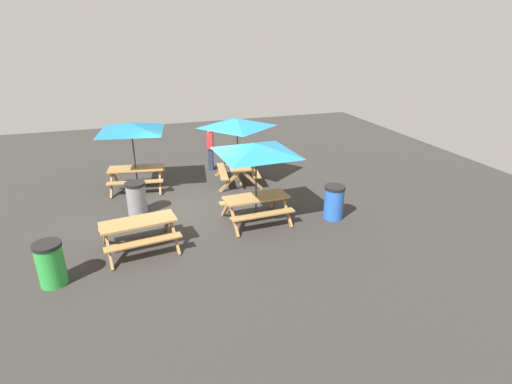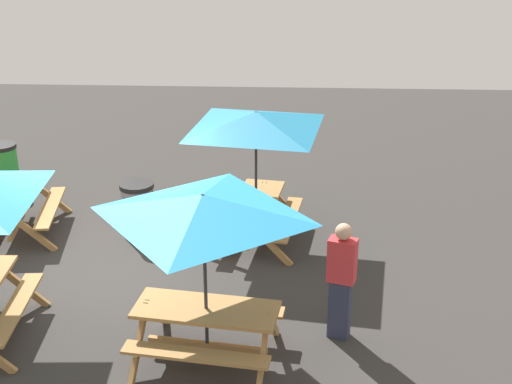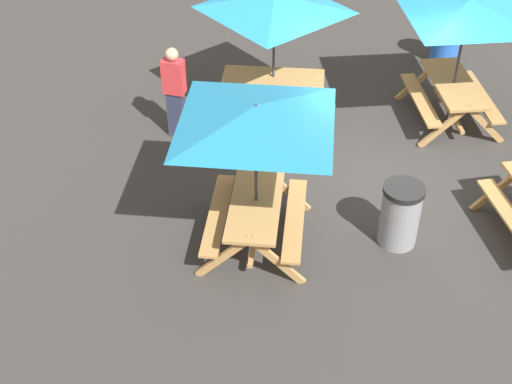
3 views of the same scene
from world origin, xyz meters
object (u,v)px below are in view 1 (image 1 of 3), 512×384
(trash_bin_blue, at_px, (334,202))
(picnic_table_2, at_px, (256,154))
(trash_bin_gray, at_px, (137,198))
(trash_bin_green, at_px, (51,264))
(picnic_table_1, at_px, (131,132))
(picnic_table_0, at_px, (139,228))
(person_standing, at_px, (210,147))
(picnic_table_3, at_px, (237,128))

(trash_bin_blue, bearing_deg, picnic_table_2, -102.11)
(trash_bin_gray, distance_m, trash_bin_green, 3.61)
(picnic_table_1, xyz_separation_m, picnic_table_2, (3.61, 3.09, 0.00))
(picnic_table_1, xyz_separation_m, trash_bin_gray, (2.04, -0.09, -1.49))
(picnic_table_0, xyz_separation_m, trash_bin_gray, (-2.12, 0.03, -0.07))
(picnic_table_1, xyz_separation_m, trash_bin_green, (5.12, -1.98, -1.49))
(picnic_table_1, xyz_separation_m, person_standing, (-1.25, 2.82, -1.10))
(picnic_table_0, height_order, picnic_table_3, picnic_table_3)
(picnic_table_1, distance_m, picnic_table_2, 4.75)
(trash_bin_blue, bearing_deg, picnic_table_3, -152.90)
(picnic_table_2, relative_size, trash_bin_gray, 2.88)
(picnic_table_0, relative_size, person_standing, 1.18)
(trash_bin_blue, distance_m, trash_bin_green, 7.34)
(picnic_table_2, relative_size, person_standing, 1.69)
(picnic_table_2, distance_m, trash_bin_green, 5.50)
(picnic_table_2, height_order, person_standing, picnic_table_2)
(picnic_table_1, bearing_deg, trash_bin_gray, -84.08)
(trash_bin_green, bearing_deg, picnic_table_2, 106.62)
(picnic_table_2, bearing_deg, picnic_table_3, 80.66)
(trash_bin_green, bearing_deg, picnic_table_3, 130.70)
(picnic_table_0, bearing_deg, trash_bin_green, -160.68)
(trash_bin_gray, bearing_deg, picnic_table_1, 177.35)
(picnic_table_1, relative_size, trash_bin_green, 2.85)
(trash_bin_blue, height_order, trash_bin_green, same)
(picnic_table_0, relative_size, picnic_table_2, 0.70)
(picnic_table_0, bearing_deg, picnic_table_3, 38.37)
(picnic_table_3, bearing_deg, trash_bin_gray, -57.86)
(picnic_table_1, height_order, trash_bin_gray, picnic_table_1)
(person_standing, bearing_deg, trash_bin_gray, 156.44)
(picnic_table_1, bearing_deg, trash_bin_blue, -29.08)
(picnic_table_0, height_order, trash_bin_blue, trash_bin_blue)
(picnic_table_0, xyz_separation_m, trash_bin_green, (0.95, -1.86, -0.07))
(picnic_table_1, height_order, picnic_table_3, same)
(trash_bin_green, distance_m, person_standing, 7.99)
(picnic_table_0, bearing_deg, person_standing, 53.64)
(picnic_table_2, distance_m, trash_bin_blue, 2.70)
(picnic_table_1, distance_m, person_standing, 3.28)
(picnic_table_0, bearing_deg, trash_bin_blue, -6.86)
(picnic_table_2, xyz_separation_m, picnic_table_3, (-3.15, 0.35, 0.00))
(picnic_table_3, distance_m, trash_bin_blue, 4.33)
(picnic_table_1, distance_m, trash_bin_gray, 2.53)
(picnic_table_3, relative_size, trash_bin_blue, 2.38)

